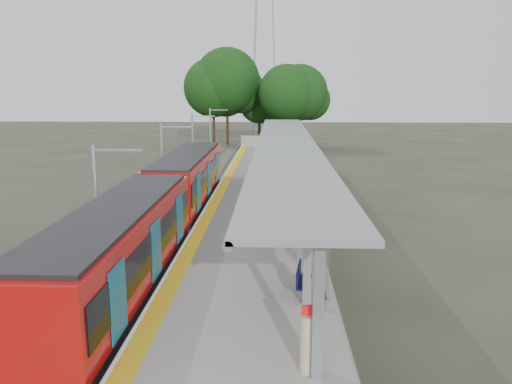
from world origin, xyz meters
The scene contains 16 objects.
ground centered at (0.00, 0.00, 0.00)m, with size 200.00×200.00×0.00m, color #474438.
trackbed centered at (-4.50, 20.00, 0.12)m, with size 3.00×70.00×0.24m, color #59544C.
platform centered at (0.00, 20.00, 0.50)m, with size 6.00×50.00×1.00m, color gray.
tactile_strip centered at (-2.55, 20.00, 1.01)m, with size 0.60×50.00×0.02m, color gold.
end_fence centered at (0.00, 44.95, 1.60)m, with size 6.00×0.10×1.20m, color #9EA0A5.
train centered at (-4.50, 10.96, 2.05)m, with size 2.74×27.60×3.62m.
canopy centered at (1.61, 16.19, 4.20)m, with size 3.27×38.00×3.66m.
pylon centered at (-1.00, 73.00, 19.00)m, with size 8.00×4.00×38.00m, color #9EA0A5, non-canonical shape.
tree_cluster centered at (-2.38, 53.13, 7.47)m, with size 18.61×12.53×12.78m.
catenary_masts centered at (-6.22, 19.00, 2.91)m, with size 2.08×48.16×5.40m.
bench_near centered at (1.89, 2.80, 1.51)m, with size 0.61×1.47×0.97m.
bench_mid centered at (1.85, 9.08, 1.56)m, with size 0.93×1.62×1.06m.
bench_far centered at (2.60, 29.22, 1.60)m, with size 0.80×1.73×1.14m.
info_pillar_near centered at (1.81, -1.77, 1.74)m, with size 0.38×0.38×1.71m.
info_pillar_far centered at (1.33, 20.14, 1.74)m, with size 0.38×0.38×1.70m.
litter_bin centered at (1.24, 9.34, 1.47)m, with size 0.46×0.46×0.94m, color #9EA0A5.
Camera 1 is at (1.00, -12.59, 7.66)m, focal length 35.00 mm.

